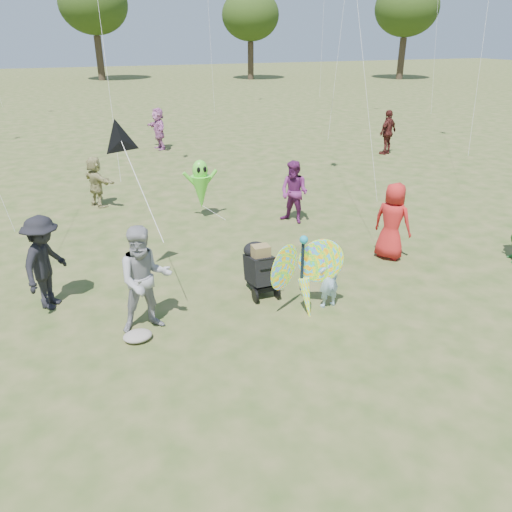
{
  "coord_description": "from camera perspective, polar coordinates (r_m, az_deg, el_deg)",
  "views": [
    {
      "loc": [
        -3.35,
        -6.59,
        5.02
      ],
      "look_at": [
        -0.2,
        1.5,
        1.1
      ],
      "focal_mm": 35.0,
      "sensor_mm": 36.0,
      "label": 1
    }
  ],
  "objects": [
    {
      "name": "crowd_b",
      "position": [
        10.43,
        -22.96,
        -0.72
      ],
      "size": [
        1.22,
        1.41,
        1.9
      ],
      "primitive_type": "imported",
      "rotation": [
        0.0,
        0.0,
        1.05
      ],
      "color": "black",
      "rests_on": "ground"
    },
    {
      "name": "ground",
      "position": [
        8.94,
        4.76,
        -9.97
      ],
      "size": [
        160.0,
        160.0,
        0.0
      ],
      "primitive_type": "plane",
      "color": "#51592B",
      "rests_on": "ground"
    },
    {
      "name": "child_girl",
      "position": [
        9.85,
        8.35,
        -2.63
      ],
      "size": [
        0.46,
        0.32,
        1.21
      ],
      "primitive_type": "imported",
      "rotation": [
        0.0,
        0.0,
        3.21
      ],
      "color": "#A6C9EB",
      "rests_on": "ground"
    },
    {
      "name": "butterfly_kite",
      "position": [
        9.48,
        5.52,
        -2.16
      ],
      "size": [
        1.74,
        0.75,
        1.8
      ],
      "color": "orange",
      "rests_on": "ground"
    },
    {
      "name": "crowd_e",
      "position": [
        14.18,
        4.38,
        7.27
      ],
      "size": [
        1.03,
        1.09,
        1.77
      ],
      "primitive_type": "imported",
      "rotation": [
        0.0,
        0.0,
        5.3
      ],
      "color": "#6D2463",
      "rests_on": "ground"
    },
    {
      "name": "crowd_h",
      "position": [
        23.37,
        14.82,
        13.51
      ],
      "size": [
        1.22,
        0.87,
        1.93
      ],
      "primitive_type": "imported",
      "rotation": [
        0.0,
        0.0,
        3.54
      ],
      "color": "#4B1C19",
      "rests_on": "ground"
    },
    {
      "name": "tree_line",
      "position": [
        52.09,
        -14.98,
        25.59
      ],
      "size": [
        91.78,
        33.6,
        10.79
      ],
      "color": "#3A2D21",
      "rests_on": "ground"
    },
    {
      "name": "alien_kite",
      "position": [
        14.49,
        -6.32,
        7.91
      ],
      "size": [
        1.12,
        0.69,
        1.74
      ],
      "color": "#5BE335",
      "rests_on": "ground"
    },
    {
      "name": "adult_man",
      "position": [
        9.07,
        -12.56,
        -2.64
      ],
      "size": [
        0.98,
        0.77,
        2.0
      ],
      "primitive_type": "imported",
      "rotation": [
        0.0,
        0.0,
        0.01
      ],
      "color": "#97969B",
      "rests_on": "ground"
    },
    {
      "name": "grey_bag",
      "position": [
        9.21,
        -13.38,
        -8.88
      ],
      "size": [
        0.51,
        0.42,
        0.16
      ],
      "primitive_type": "ellipsoid",
      "color": "gray",
      "rests_on": "ground"
    },
    {
      "name": "crowd_j",
      "position": [
        24.08,
        -11.08,
        14.09
      ],
      "size": [
        0.8,
        1.8,
        1.87
      ],
      "primitive_type": "imported",
      "rotation": [
        0.0,
        0.0,
        4.86
      ],
      "color": "#B969A8",
      "rests_on": "ground"
    },
    {
      "name": "crowd_d",
      "position": [
        16.31,
        -17.82,
        8.08
      ],
      "size": [
        1.07,
        1.51,
        1.57
      ],
      "primitive_type": "imported",
      "rotation": [
        0.0,
        0.0,
        2.03
      ],
      "color": "tan",
      "rests_on": "ground"
    },
    {
      "name": "jogging_stroller",
      "position": [
        10.29,
        0.35,
        -1.07
      ],
      "size": [
        0.53,
        1.06,
        1.09
      ],
      "rotation": [
        0.0,
        0.0,
        -0.01
      ],
      "color": "black",
      "rests_on": "ground"
    },
    {
      "name": "delta_kite_rig",
      "position": [
        10.16,
        -15.16,
        12.58
      ],
      "size": [
        0.89,
        2.09,
        1.91
      ],
      "color": "black",
      "rests_on": "ground"
    },
    {
      "name": "crowd_a",
      "position": [
        12.23,
        15.33,
        3.85
      ],
      "size": [
        0.97,
        1.08,
        1.85
      ],
      "primitive_type": "imported",
      "rotation": [
        0.0,
        0.0,
        2.11
      ],
      "color": "red",
      "rests_on": "ground"
    }
  ]
}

